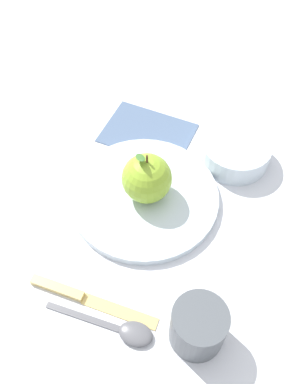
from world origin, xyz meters
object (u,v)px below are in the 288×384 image
at_px(dinner_plate, 144,196).
at_px(side_bowl, 236,150).
at_px(cup, 198,326).
at_px(linen_napkin, 148,133).
at_px(knife, 81,297).
at_px(spoon, 125,330).
at_px(apple, 147,178).

xyz_separation_m(dinner_plate, side_bowl, (-0.16, -0.09, 0.02)).
bearing_deg(dinner_plate, cup, 106.37).
height_order(cup, linen_napkin, cup).
bearing_deg(knife, dinner_plate, -118.14).
distance_m(spoon, linen_napkin, 0.38).
relative_size(dinner_plate, linen_napkin, 1.52).
xyz_separation_m(side_bowl, cup, (0.10, 0.32, 0.01)).
xyz_separation_m(cup, knife, (0.16, -0.06, -0.04)).
bearing_deg(apple, cup, 105.24).
xyz_separation_m(cup, spoon, (0.10, -0.01, -0.03)).
height_order(apple, knife, apple).
distance_m(apple, knife, 0.21).
relative_size(spoon, linen_napkin, 0.96).
relative_size(dinner_plate, spoon, 1.59).
height_order(apple, side_bowl, apple).
height_order(side_bowl, knife, side_bowl).
relative_size(side_bowl, linen_napkin, 0.74).
bearing_deg(apple, knife, 60.94).
bearing_deg(side_bowl, linen_napkin, -23.68).
height_order(cup, spoon, cup).
xyz_separation_m(side_bowl, spoon, (0.19, 0.31, -0.02)).
relative_size(side_bowl, knife, 0.65).
relative_size(side_bowl, cup, 1.65).
relative_size(cup, knife, 0.39).
bearing_deg(cup, linen_napkin, -81.31).
bearing_deg(linen_napkin, knife, 72.63).
height_order(side_bowl, linen_napkin, side_bowl).
bearing_deg(spoon, side_bowl, -121.88).
relative_size(side_bowl, spoon, 0.78).
xyz_separation_m(knife, linen_napkin, (-0.10, -0.33, -0.00)).
bearing_deg(side_bowl, apple, 27.90).
xyz_separation_m(dinner_plate, cup, (-0.07, 0.23, 0.03)).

